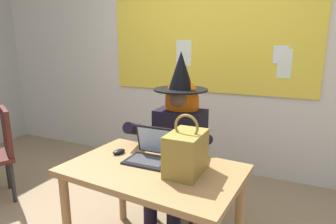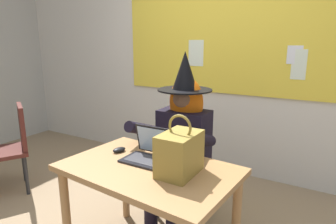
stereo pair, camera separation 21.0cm
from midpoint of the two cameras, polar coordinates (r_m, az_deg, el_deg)
wall_back_bulletin at (r=3.41m, az=6.19°, el=11.41°), size 6.41×1.92×2.75m
desk_main at (r=1.95m, az=-6.14°, el=-13.68°), size 1.19×0.81×0.71m
chair_at_desk at (r=2.62m, az=0.52°, el=-9.26°), size 0.44×0.44×0.88m
person_costumed at (r=2.42m, az=-0.53°, el=-3.89°), size 0.59×0.69×1.44m
laptop at (r=2.01m, az=-6.51°, el=-8.13°), size 0.30×0.26×0.22m
computer_mouse at (r=2.16m, az=-12.51°, el=-7.74°), size 0.09×0.12×0.03m
handbag at (r=1.78m, az=0.26°, el=-8.06°), size 0.20×0.30×0.38m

